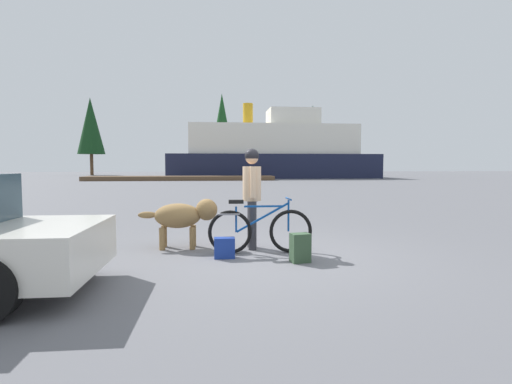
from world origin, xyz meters
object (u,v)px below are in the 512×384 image
backpack (300,248)px  handbag_pannier (224,248)px  dog (184,216)px  bicycle (260,230)px  ferry_boat (273,152)px  person_cyclist (252,188)px

backpack → handbag_pannier: (-1.12, 0.38, -0.06)m
dog → backpack: 2.22m
bicycle → ferry_boat: 38.80m
bicycle → backpack: bearing=-51.0°
person_cyclist → backpack: 1.49m
bicycle → backpack: (0.54, -0.66, -0.17)m
ferry_boat → person_cyclist: bearing=-98.8°
ferry_boat → bicycle: bearing=-98.5°
dog → backpack: bearing=-34.0°
backpack → handbag_pannier: size_ratio=1.35×
person_cyclist → backpack: (0.63, -1.06, -0.83)m
person_cyclist → handbag_pannier: person_cyclist is taller
handbag_pannier → ferry_boat: ferry_boat is taller
bicycle → ferry_boat: bearing=81.5°
handbag_pannier → dog: bearing=129.3°
backpack → ferry_boat: ferry_boat is taller
person_cyclist → dog: (-1.19, 0.16, -0.48)m
bicycle → person_cyclist: 0.78m
backpack → handbag_pannier: 1.19m
bicycle → handbag_pannier: bearing=-154.5°
person_cyclist → bicycle: bearing=-76.8°
ferry_boat → handbag_pannier: bearing=-99.3°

